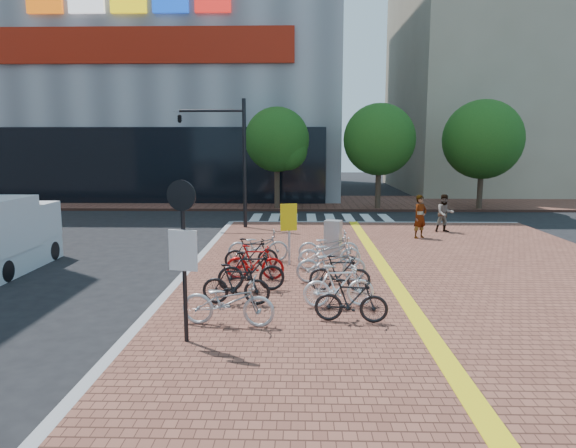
{
  "coord_description": "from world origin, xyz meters",
  "views": [
    {
      "loc": [
        -0.57,
        -12.98,
        3.92
      ],
      "look_at": [
        -1.0,
        3.85,
        1.3
      ],
      "focal_mm": 32.0,
      "sensor_mm": 36.0,
      "label": 1
    }
  ],
  "objects_px": {
    "bike_0": "(228,301)",
    "bike_5": "(258,246)",
    "bike_11": "(329,246)",
    "yellow_sign": "(289,223)",
    "pedestrian_b": "(445,213)",
    "traffic_light_pole": "(215,139)",
    "bike_8": "(340,273)",
    "notice_sign": "(183,241)",
    "pedestrian_a": "(420,217)",
    "bike_4": "(251,254)",
    "utility_box": "(333,238)",
    "bike_3": "(255,262)",
    "box_truck": "(4,236)",
    "bike_2": "(251,271)",
    "bike_7": "(339,286)",
    "bike_9": "(331,264)",
    "bike_10": "(330,253)",
    "bike_6": "(351,301)",
    "bike_1": "(236,284)"
  },
  "relations": [
    {
      "from": "pedestrian_b",
      "to": "bike_0",
      "type": "bearing_deg",
      "value": -128.1
    },
    {
      "from": "bike_7",
      "to": "pedestrian_b",
      "type": "relative_size",
      "value": 1.03
    },
    {
      "from": "bike_8",
      "to": "notice_sign",
      "type": "distance_m",
      "value": 5.0
    },
    {
      "from": "bike_4",
      "to": "bike_11",
      "type": "relative_size",
      "value": 0.83
    },
    {
      "from": "bike_0",
      "to": "pedestrian_a",
      "type": "xyz_separation_m",
      "value": [
        6.34,
        10.34,
        0.36
      ]
    },
    {
      "from": "bike_5",
      "to": "bike_10",
      "type": "xyz_separation_m",
      "value": [
        2.26,
        -1.06,
        0.0
      ]
    },
    {
      "from": "bike_4",
      "to": "bike_9",
      "type": "relative_size",
      "value": 0.83
    },
    {
      "from": "yellow_sign",
      "to": "traffic_light_pole",
      "type": "distance_m",
      "value": 8.65
    },
    {
      "from": "bike_8",
      "to": "yellow_sign",
      "type": "xyz_separation_m",
      "value": [
        -1.37,
        2.92,
        0.87
      ]
    },
    {
      "from": "yellow_sign",
      "to": "bike_11",
      "type": "bearing_deg",
      "value": 19.32
    },
    {
      "from": "bike_3",
      "to": "box_truck",
      "type": "bearing_deg",
      "value": 81.85
    },
    {
      "from": "traffic_light_pole",
      "to": "notice_sign",
      "type": "bearing_deg",
      "value": -83.07
    },
    {
      "from": "bike_5",
      "to": "yellow_sign",
      "type": "height_order",
      "value": "yellow_sign"
    },
    {
      "from": "bike_5",
      "to": "pedestrian_a",
      "type": "xyz_separation_m",
      "value": [
        6.21,
        4.36,
        0.36
      ]
    },
    {
      "from": "bike_0",
      "to": "bike_3",
      "type": "bearing_deg",
      "value": 3.16
    },
    {
      "from": "bike_3",
      "to": "bike_10",
      "type": "height_order",
      "value": "bike_10"
    },
    {
      "from": "bike_7",
      "to": "yellow_sign",
      "type": "relative_size",
      "value": 0.87
    },
    {
      "from": "notice_sign",
      "to": "traffic_light_pole",
      "type": "xyz_separation_m",
      "value": [
        -1.69,
        13.88,
        2.02
      ]
    },
    {
      "from": "bike_1",
      "to": "bike_11",
      "type": "bearing_deg",
      "value": -23.6
    },
    {
      "from": "bike_5",
      "to": "traffic_light_pole",
      "type": "distance_m",
      "value": 8.17
    },
    {
      "from": "bike_6",
      "to": "bike_10",
      "type": "xyz_separation_m",
      "value": [
        -0.21,
        4.64,
        0.04
      ]
    },
    {
      "from": "bike_5",
      "to": "bike_10",
      "type": "distance_m",
      "value": 2.5
    },
    {
      "from": "bike_3",
      "to": "bike_5",
      "type": "xyz_separation_m",
      "value": [
        -0.1,
        2.25,
        0.02
      ]
    },
    {
      "from": "yellow_sign",
      "to": "pedestrian_b",
      "type": "bearing_deg",
      "value": 43.89
    },
    {
      "from": "bike_4",
      "to": "utility_box",
      "type": "xyz_separation_m",
      "value": [
        2.61,
        2.18,
        0.11
      ]
    },
    {
      "from": "bike_2",
      "to": "pedestrian_a",
      "type": "relative_size",
      "value": 0.99
    },
    {
      "from": "bike_9",
      "to": "yellow_sign",
      "type": "xyz_separation_m",
      "value": [
        -1.2,
        1.99,
        0.83
      ]
    },
    {
      "from": "bike_0",
      "to": "bike_4",
      "type": "bearing_deg",
      "value": 6.47
    },
    {
      "from": "bike_2",
      "to": "utility_box",
      "type": "xyz_separation_m",
      "value": [
        2.39,
        4.47,
        0.08
      ]
    },
    {
      "from": "bike_6",
      "to": "yellow_sign",
      "type": "height_order",
      "value": "yellow_sign"
    },
    {
      "from": "box_truck",
      "to": "bike_4",
      "type": "bearing_deg",
      "value": -2.3
    },
    {
      "from": "bike_3",
      "to": "bike_2",
      "type": "bearing_deg",
      "value": -177.58
    },
    {
      "from": "pedestrian_a",
      "to": "pedestrian_b",
      "type": "distance_m",
      "value": 2.06
    },
    {
      "from": "bike_10",
      "to": "box_truck",
      "type": "relative_size",
      "value": 0.48
    },
    {
      "from": "utility_box",
      "to": "notice_sign",
      "type": "bearing_deg",
      "value": -112.55
    },
    {
      "from": "utility_box",
      "to": "box_truck",
      "type": "bearing_deg",
      "value": -169.8
    },
    {
      "from": "bike_0",
      "to": "bike_6",
      "type": "relative_size",
      "value": 1.26
    },
    {
      "from": "pedestrian_b",
      "to": "bike_4",
      "type": "bearing_deg",
      "value": -142.83
    },
    {
      "from": "bike_11",
      "to": "traffic_light_pole",
      "type": "bearing_deg",
      "value": 33.22
    },
    {
      "from": "notice_sign",
      "to": "bike_1",
      "type": "bearing_deg",
      "value": 74.1
    },
    {
      "from": "utility_box",
      "to": "pedestrian_a",
      "type": "bearing_deg",
      "value": 41.58
    },
    {
      "from": "bike_4",
      "to": "utility_box",
      "type": "distance_m",
      "value": 3.4
    },
    {
      "from": "notice_sign",
      "to": "traffic_light_pole",
      "type": "relative_size",
      "value": 0.54
    },
    {
      "from": "bike_2",
      "to": "box_truck",
      "type": "xyz_separation_m",
      "value": [
        -7.98,
        2.6,
        0.43
      ]
    },
    {
      "from": "bike_0",
      "to": "bike_5",
      "type": "distance_m",
      "value": 5.98
    },
    {
      "from": "bike_11",
      "to": "yellow_sign",
      "type": "xyz_separation_m",
      "value": [
        -1.26,
        -0.44,
        0.83
      ]
    },
    {
      "from": "notice_sign",
      "to": "pedestrian_a",
      "type": "bearing_deg",
      "value": 58.06
    },
    {
      "from": "bike_4",
      "to": "yellow_sign",
      "type": "bearing_deg",
      "value": -69.5
    },
    {
      "from": "bike_0",
      "to": "bike_4",
      "type": "xyz_separation_m",
      "value": [
        0.02,
        4.86,
        -0.03
      ]
    },
    {
      "from": "bike_3",
      "to": "box_truck",
      "type": "height_order",
      "value": "box_truck"
    }
  ]
}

